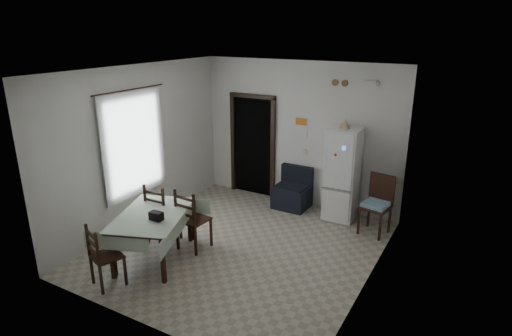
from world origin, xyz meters
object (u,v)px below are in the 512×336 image
object	(u,v)px
dining_table	(154,236)
dining_chair_far_left	(163,212)
navy_seat	(292,188)
dining_chair_near_head	(107,255)
corner_chair	(376,206)
fridge	(342,174)
dining_chair_far_right	(194,218)

from	to	relation	value
dining_table	dining_chair_far_left	distance (m)	0.60
navy_seat	dining_chair_far_left	xyz separation A→B (m)	(-1.29, -2.37, 0.12)
dining_table	dining_chair_near_head	xyz separation A→B (m)	(-0.07, -0.87, 0.08)
navy_seat	dining_table	world-z (taller)	navy_seat
dining_chair_near_head	corner_chair	bearing A→B (deg)	-109.86
fridge	dining_table	xyz separation A→B (m)	(-2.06, -2.90, -0.50)
navy_seat	dining_table	bearing A→B (deg)	-108.80
navy_seat	dining_table	distance (m)	3.08
corner_chair	dining_chair_far_right	bearing A→B (deg)	-131.29
navy_seat	dining_chair_far_left	bearing A→B (deg)	-117.71
dining_chair_near_head	navy_seat	bearing A→B (deg)	-86.35
navy_seat	corner_chair	xyz separation A→B (m)	(1.76, -0.34, 0.12)
navy_seat	dining_chair_near_head	bearing A→B (deg)	-105.46
dining_table	dining_chair_far_left	xyz separation A→B (m)	(-0.26, 0.53, 0.15)
dining_chair_far_right	dining_chair_far_left	bearing A→B (deg)	9.39
corner_chair	dining_table	size ratio (longest dim) A/B	0.72
navy_seat	dining_chair_near_head	size ratio (longest dim) A/B	0.87
corner_chair	dining_chair_far_right	world-z (taller)	corner_chair
corner_chair	dining_table	bearing A→B (deg)	-127.62
fridge	navy_seat	xyz separation A→B (m)	(-1.02, 0.00, -0.47)
fridge	dining_chair_far_right	size ratio (longest dim) A/B	1.67
corner_chair	dining_chair_far_left	bearing A→B (deg)	-136.44
dining_chair_far_right	dining_chair_near_head	distance (m)	1.52
fridge	navy_seat	size ratio (longest dim) A/B	2.16
dining_table	dining_chair_far_right	distance (m)	0.69
navy_seat	corner_chair	bearing A→B (deg)	-10.16
navy_seat	dining_chair_far_left	world-z (taller)	dining_chair_far_left
navy_seat	dining_chair_far_right	distance (m)	2.42
corner_chair	dining_table	distance (m)	3.79
fridge	corner_chair	world-z (taller)	fridge
dining_chair_near_head	fridge	bearing A→B (deg)	-99.38
dining_table	dining_chair_far_left	size ratio (longest dim) A/B	1.39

